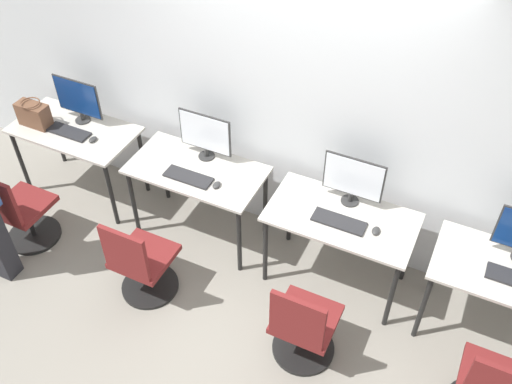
{
  "coord_description": "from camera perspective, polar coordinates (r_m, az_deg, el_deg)",
  "views": [
    {
      "loc": [
        1.38,
        -2.76,
        3.9
      ],
      "look_at": [
        0.0,
        0.12,
        0.91
      ],
      "focal_mm": 40.0,
      "sensor_mm": 36.0,
      "label": 1
    }
  ],
  "objects": [
    {
      "name": "ground_plane",
      "position": [
        4.97,
        -0.62,
        -8.56
      ],
      "size": [
        20.0,
        20.0,
        0.0
      ],
      "primitive_type": "plane",
      "color": "gray"
    },
    {
      "name": "mouse_far_left",
      "position": [
        5.29,
        -15.99,
        5.07
      ],
      "size": [
        0.06,
        0.09,
        0.03
      ],
      "color": "#333333",
      "rests_on": "desk_far_left"
    },
    {
      "name": "monitor_left",
      "position": [
        4.8,
        -5.11,
        5.75
      ],
      "size": [
        0.48,
        0.14,
        0.44
      ],
      "color": "#2D2D2D",
      "rests_on": "desk_left"
    },
    {
      "name": "desk_right",
      "position": [
        4.51,
        8.47,
        -3.24
      ],
      "size": [
        1.16,
        0.61,
        0.76
      ],
      "color": "#BCB7AD",
      "rests_on": "ground_plane"
    },
    {
      "name": "keyboard_far_left",
      "position": [
        5.46,
        -18.24,
        5.73
      ],
      "size": [
        0.41,
        0.15,
        0.02
      ],
      "color": "#262628",
      "rests_on": "desk_far_left"
    },
    {
      "name": "handbag",
      "position": [
        5.61,
        -21.35,
        7.26
      ],
      "size": [
        0.3,
        0.18,
        0.25
      ],
      "color": "brown",
      "rests_on": "desk_far_left"
    },
    {
      "name": "monitor_far_left",
      "position": [
        5.45,
        -17.39,
        8.86
      ],
      "size": [
        0.48,
        0.14,
        0.44
      ],
      "color": "#2D2D2D",
      "rests_on": "desk_far_left"
    },
    {
      "name": "wall_back",
      "position": [
        4.51,
        3.43,
        9.4
      ],
      "size": [
        12.0,
        0.05,
        2.8
      ],
      "color": "silver",
      "rests_on": "ground_plane"
    },
    {
      "name": "keyboard_right",
      "position": [
        4.39,
        8.29,
        -2.94
      ],
      "size": [
        0.41,
        0.15,
        0.02
      ],
      "color": "#262628",
      "rests_on": "desk_right"
    },
    {
      "name": "desk_far_left",
      "position": [
        5.56,
        -17.6,
        5.28
      ],
      "size": [
        1.16,
        0.61,
        0.76
      ],
      "color": "#BCB7AD",
      "rests_on": "ground_plane"
    },
    {
      "name": "desk_left",
      "position": [
        4.89,
        -5.92,
        1.5
      ],
      "size": [
        1.16,
        0.61,
        0.76
      ],
      "color": "#BCB7AD",
      "rests_on": "ground_plane"
    },
    {
      "name": "mouse_left",
      "position": [
        4.64,
        -3.95,
        0.71
      ],
      "size": [
        0.06,
        0.09,
        0.03
      ],
      "color": "#333333",
      "rests_on": "desk_left"
    },
    {
      "name": "monitor_right",
      "position": [
        4.41,
        9.7,
        1.29
      ],
      "size": [
        0.48,
        0.14,
        0.44
      ],
      "color": "#2D2D2D",
      "rests_on": "desk_right"
    },
    {
      "name": "keyboard_left",
      "position": [
        4.74,
        -6.78,
        1.49
      ],
      "size": [
        0.41,
        0.15,
        0.02
      ],
      "color": "#262628",
      "rests_on": "desk_left"
    },
    {
      "name": "office_chair_right",
      "position": [
        4.27,
        4.72,
        -13.47
      ],
      "size": [
        0.48,
        0.48,
        0.86
      ],
      "color": "black",
      "rests_on": "ground_plane"
    },
    {
      "name": "mouse_right",
      "position": [
        4.36,
        11.91,
        -3.81
      ],
      "size": [
        0.06,
        0.09,
        0.03
      ],
      "color": "#333333",
      "rests_on": "desk_right"
    },
    {
      "name": "office_chair_left",
      "position": [
        4.7,
        -11.39,
        -7.19
      ],
      "size": [
        0.48,
        0.48,
        0.86
      ],
      "color": "black",
      "rests_on": "ground_plane"
    },
    {
      "name": "office_chair_far_left",
      "position": [
        5.41,
        -22.49,
        -2.0
      ],
      "size": [
        0.48,
        0.48,
        0.86
      ],
      "color": "black",
      "rests_on": "ground_plane"
    }
  ]
}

